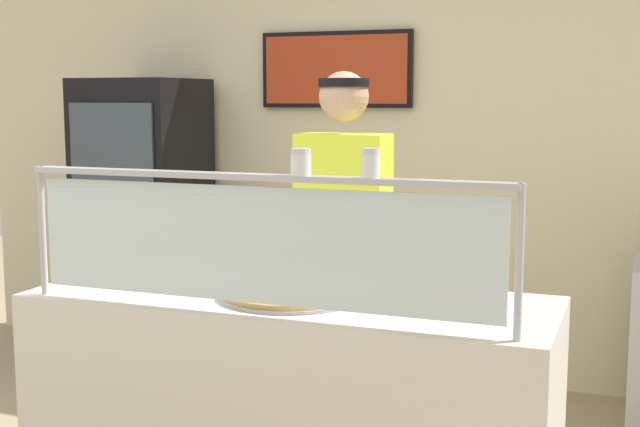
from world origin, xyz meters
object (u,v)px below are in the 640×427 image
(pepper_flake_shaker, at_px, (371,165))
(worker_figure, at_px, (344,250))
(pizza_tray, at_px, (291,293))
(drink_fridge, at_px, (144,224))
(parmesan_shaker, at_px, (301,164))
(pizza_server, at_px, (287,288))

(pepper_flake_shaker, distance_m, worker_figure, 1.11)
(pizza_tray, relative_size, pepper_flake_shaker, 5.72)
(worker_figure, distance_m, drink_fridge, 1.97)
(parmesan_shaker, relative_size, pepper_flake_shaker, 0.93)
(pepper_flake_shaker, xyz_separation_m, drink_fridge, (-2.07, 1.98, -0.57))
(worker_figure, height_order, drink_fridge, same)
(pepper_flake_shaker, bearing_deg, pizza_tray, 144.73)
(pizza_tray, height_order, pepper_flake_shaker, pepper_flake_shaker)
(pizza_tray, relative_size, parmesan_shaker, 6.13)
(pizza_server, bearing_deg, parmesan_shaker, -55.12)
(worker_figure, bearing_deg, pepper_flake_shaker, -66.31)
(parmesan_shaker, distance_m, pepper_flake_shaker, 0.23)
(pepper_flake_shaker, relative_size, drink_fridge, 0.05)
(worker_figure, relative_size, drink_fridge, 1.00)
(pizza_server, distance_m, pepper_flake_shaker, 0.65)
(worker_figure, bearing_deg, drink_fridge, 147.66)
(pepper_flake_shaker, bearing_deg, worker_figure, 113.69)
(pizza_server, xyz_separation_m, parmesan_shaker, (0.15, -0.24, 0.46))
(pizza_tray, xyz_separation_m, pepper_flake_shaker, (0.37, -0.26, 0.48))
(pizza_server, height_order, drink_fridge, drink_fridge)
(drink_fridge, bearing_deg, parmesan_shaker, -47.13)
(parmesan_shaker, bearing_deg, pepper_flake_shaker, 0.00)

